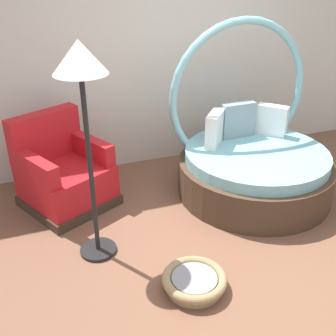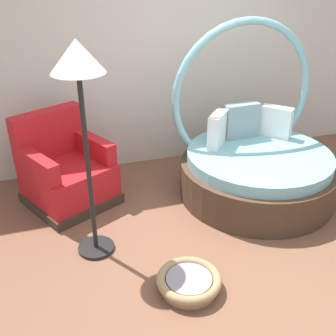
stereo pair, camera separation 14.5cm
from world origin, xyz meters
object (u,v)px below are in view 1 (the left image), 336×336
Objects in this scene: round_daybed at (252,160)px; floor_lamp at (82,81)px; pet_basket at (194,281)px; red_armchair at (63,175)px.

round_daybed is 2.21m from floor_lamp.
round_daybed is 3.52× the size of pet_basket.
red_armchair is 1.82m from pet_basket.
red_armchair is at bearing 115.05° from pet_basket.
pet_basket is 1.74m from floor_lamp.
floor_lamp is (-0.61, 0.71, 1.46)m from pet_basket.
floor_lamp is at bearing -80.77° from red_armchair.
floor_lamp is (0.15, -0.92, 1.20)m from red_armchair.
red_armchair reaches higher than pet_basket.
round_daybed is at bearing -12.50° from red_armchair.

